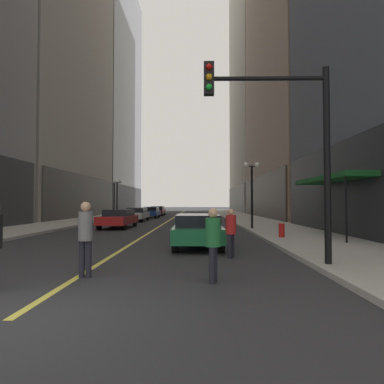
{
  "coord_description": "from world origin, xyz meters",
  "views": [
    {
      "loc": [
        2.88,
        -5.03,
        1.79
      ],
      "look_at": [
        2.2,
        35.77,
        3.12
      ],
      "focal_mm": 30.97,
      "sensor_mm": 36.0,
      "label": 1
    }
  ],
  "objects_px": {
    "car_red": "(119,218)",
    "fire_hydrant_right": "(282,232)",
    "car_maroon": "(158,210)",
    "street_lamp_right_mid": "(252,180)",
    "street_lamp_left_far": "(117,190)",
    "pedestrian_in_green_parka": "(213,239)",
    "car_green": "(198,229)",
    "pedestrian_in_red_jacket": "(231,229)",
    "traffic_light_near_right": "(288,131)",
    "car_blue": "(151,212)",
    "pedestrian_in_grey_suit": "(86,233)",
    "car_white": "(137,214)"
  },
  "relations": [
    {
      "from": "car_red",
      "to": "fire_hydrant_right",
      "type": "height_order",
      "value": "car_red"
    },
    {
      "from": "car_maroon",
      "to": "street_lamp_right_mid",
      "type": "xyz_separation_m",
      "value": [
        9.1,
        -25.08,
        2.54
      ]
    },
    {
      "from": "street_lamp_left_far",
      "to": "pedestrian_in_green_parka",
      "type": "bearing_deg",
      "value": -72.49
    },
    {
      "from": "pedestrian_in_green_parka",
      "to": "car_maroon",
      "type": "bearing_deg",
      "value": 98.64
    },
    {
      "from": "car_green",
      "to": "pedestrian_in_red_jacket",
      "type": "xyz_separation_m",
      "value": [
        1.08,
        -2.68,
        0.2
      ]
    },
    {
      "from": "traffic_light_near_right",
      "to": "car_blue",
      "type": "bearing_deg",
      "value": 104.79
    },
    {
      "from": "pedestrian_in_green_parka",
      "to": "pedestrian_in_grey_suit",
      "type": "xyz_separation_m",
      "value": [
        -3.04,
        0.47,
        0.1
      ]
    },
    {
      "from": "car_blue",
      "to": "pedestrian_in_grey_suit",
      "type": "distance_m",
      "value": 31.35
    },
    {
      "from": "car_green",
      "to": "car_red",
      "type": "height_order",
      "value": "same"
    },
    {
      "from": "car_maroon",
      "to": "car_white",
      "type": "bearing_deg",
      "value": -91.19
    },
    {
      "from": "car_blue",
      "to": "car_white",
      "type": "bearing_deg",
      "value": -93.16
    },
    {
      "from": "pedestrian_in_red_jacket",
      "to": "street_lamp_right_mid",
      "type": "bearing_deg",
      "value": 77.12
    },
    {
      "from": "car_red",
      "to": "pedestrian_in_grey_suit",
      "type": "relative_size",
      "value": 2.62
    },
    {
      "from": "car_green",
      "to": "car_blue",
      "type": "height_order",
      "value": "same"
    },
    {
      "from": "car_green",
      "to": "pedestrian_in_green_parka",
      "type": "bearing_deg",
      "value": -86.73
    },
    {
      "from": "fire_hydrant_right",
      "to": "street_lamp_right_mid",
      "type": "bearing_deg",
      "value": 95.16
    },
    {
      "from": "car_blue",
      "to": "traffic_light_near_right",
      "type": "relative_size",
      "value": 0.73
    },
    {
      "from": "pedestrian_in_green_parka",
      "to": "traffic_light_near_right",
      "type": "xyz_separation_m",
      "value": [
        2.12,
        1.54,
        2.77
      ]
    },
    {
      "from": "fire_hydrant_right",
      "to": "pedestrian_in_green_parka",
      "type": "bearing_deg",
      "value": -113.48
    },
    {
      "from": "car_white",
      "to": "car_red",
      "type": "bearing_deg",
      "value": -88.17
    },
    {
      "from": "car_blue",
      "to": "fire_hydrant_right",
      "type": "height_order",
      "value": "car_blue"
    },
    {
      "from": "car_green",
      "to": "car_white",
      "type": "xyz_separation_m",
      "value": [
        -5.9,
        18.53,
        -0.0
      ]
    },
    {
      "from": "car_maroon",
      "to": "fire_hydrant_right",
      "type": "bearing_deg",
      "value": -72.58
    },
    {
      "from": "pedestrian_in_green_parka",
      "to": "fire_hydrant_right",
      "type": "height_order",
      "value": "pedestrian_in_green_parka"
    },
    {
      "from": "car_maroon",
      "to": "fire_hydrant_right",
      "type": "relative_size",
      "value": 5.56
    },
    {
      "from": "traffic_light_near_right",
      "to": "street_lamp_left_far",
      "type": "bearing_deg",
      "value": 112.06
    },
    {
      "from": "traffic_light_near_right",
      "to": "street_lamp_left_far",
      "type": "relative_size",
      "value": 1.28
    },
    {
      "from": "car_red",
      "to": "street_lamp_left_far",
      "type": "distance_m",
      "value": 15.19
    },
    {
      "from": "car_red",
      "to": "pedestrian_in_red_jacket",
      "type": "distance_m",
      "value": 14.32
    },
    {
      "from": "car_blue",
      "to": "pedestrian_in_grey_suit",
      "type": "relative_size",
      "value": 2.29
    },
    {
      "from": "pedestrian_in_red_jacket",
      "to": "street_lamp_left_far",
      "type": "height_order",
      "value": "street_lamp_left_far"
    },
    {
      "from": "pedestrian_in_grey_suit",
      "to": "street_lamp_left_far",
      "type": "height_order",
      "value": "street_lamp_left_far"
    },
    {
      "from": "car_maroon",
      "to": "traffic_light_near_right",
      "type": "distance_m",
      "value": 38.49
    },
    {
      "from": "pedestrian_in_grey_suit",
      "to": "traffic_light_near_right",
      "type": "relative_size",
      "value": 0.32
    },
    {
      "from": "pedestrian_in_green_parka",
      "to": "street_lamp_right_mid",
      "type": "height_order",
      "value": "street_lamp_right_mid"
    },
    {
      "from": "car_blue",
      "to": "fire_hydrant_right",
      "type": "bearing_deg",
      "value": -67.75
    },
    {
      "from": "pedestrian_in_grey_suit",
      "to": "street_lamp_left_far",
      "type": "relative_size",
      "value": 0.41
    },
    {
      "from": "car_red",
      "to": "fire_hydrant_right",
      "type": "bearing_deg",
      "value": -38.13
    },
    {
      "from": "car_white",
      "to": "street_lamp_right_mid",
      "type": "distance_m",
      "value": 14.39
    },
    {
      "from": "car_blue",
      "to": "pedestrian_in_red_jacket",
      "type": "height_order",
      "value": "pedestrian_in_red_jacket"
    },
    {
      "from": "car_white",
      "to": "street_lamp_left_far",
      "type": "height_order",
      "value": "street_lamp_left_far"
    },
    {
      "from": "car_red",
      "to": "car_blue",
      "type": "bearing_deg",
      "value": 89.56
    },
    {
      "from": "pedestrian_in_green_parka",
      "to": "traffic_light_near_right",
      "type": "height_order",
      "value": "traffic_light_near_right"
    },
    {
      "from": "car_maroon",
      "to": "car_red",
      "type": "bearing_deg",
      "value": -90.07
    },
    {
      "from": "pedestrian_in_grey_suit",
      "to": "pedestrian_in_red_jacket",
      "type": "height_order",
      "value": "pedestrian_in_grey_suit"
    },
    {
      "from": "car_red",
      "to": "pedestrian_in_grey_suit",
      "type": "distance_m",
      "value": 15.81
    },
    {
      "from": "street_lamp_left_far",
      "to": "car_white",
      "type": "bearing_deg",
      "value": -60.37
    },
    {
      "from": "fire_hydrant_right",
      "to": "car_green",
      "type": "bearing_deg",
      "value": -149.04
    },
    {
      "from": "pedestrian_in_grey_suit",
      "to": "car_maroon",
      "type": "bearing_deg",
      "value": 94.29
    },
    {
      "from": "car_green",
      "to": "street_lamp_right_mid",
      "type": "bearing_deg",
      "value": 66.14
    }
  ]
}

